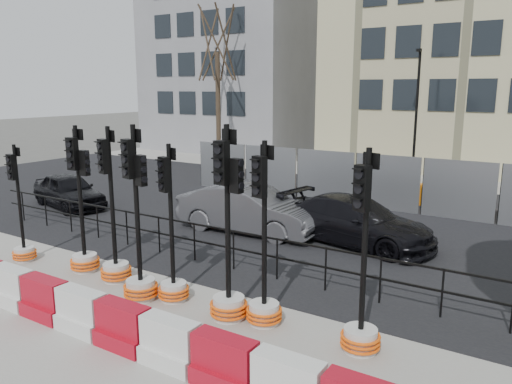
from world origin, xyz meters
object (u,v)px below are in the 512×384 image
Objects in this scene: traffic_signal_a at (22,238)px; car_a at (69,191)px; traffic_signal_d at (139,260)px; car_c at (356,221)px; traffic_signal_h at (361,312)px.

car_a is (-3.91, 4.38, 0.01)m from traffic_signal_a.
car_c is at bearing 82.00° from traffic_signal_d.
traffic_signal_d is 0.93× the size of car_a.
car_a is (-8.12, 4.51, -0.24)m from traffic_signal_d.
car_c is (6.56, 5.85, 0.05)m from traffic_signal_a.
traffic_signal_h is at bearing -94.14° from car_a.
traffic_signal_a is 0.82× the size of traffic_signal_d.
traffic_signal_h is at bearing -148.01° from car_c.
traffic_signal_h is 5.97m from car_c.
car_c is (10.47, 1.47, 0.04)m from car_a.
traffic_signal_h reaches higher than car_c.
traffic_signal_d is at bearing 168.51° from car_c.
traffic_signal_a is 0.87× the size of traffic_signal_h.
car_a is at bearing 132.40° from traffic_signal_a.
traffic_signal_a is at bearing -158.12° from traffic_signal_h.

